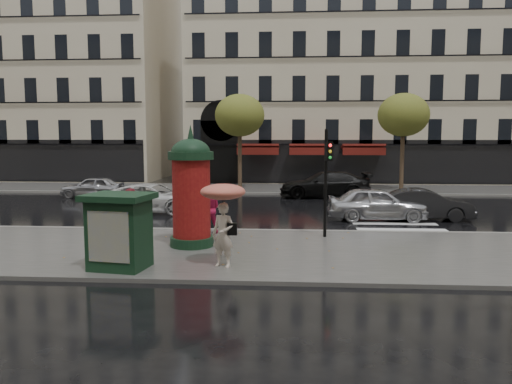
# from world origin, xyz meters

# --- Properties ---
(ground) EXTENTS (160.00, 160.00, 0.00)m
(ground) POSITION_xyz_m (0.00, 0.00, 0.00)
(ground) COLOR black
(ground) RESTS_ON ground
(near_sidewalk) EXTENTS (90.00, 7.00, 0.12)m
(near_sidewalk) POSITION_xyz_m (0.00, -0.50, 0.06)
(near_sidewalk) COLOR #474744
(near_sidewalk) RESTS_ON ground
(far_sidewalk) EXTENTS (90.00, 6.00, 0.12)m
(far_sidewalk) POSITION_xyz_m (0.00, 19.00, 0.06)
(far_sidewalk) COLOR #474744
(far_sidewalk) RESTS_ON ground
(near_kerb) EXTENTS (90.00, 0.25, 0.14)m
(near_kerb) POSITION_xyz_m (0.00, 3.00, 0.07)
(near_kerb) COLOR slate
(near_kerb) RESTS_ON ground
(far_kerb) EXTENTS (90.00, 0.25, 0.14)m
(far_kerb) POSITION_xyz_m (0.00, 16.00, 0.07)
(far_kerb) COLOR slate
(far_kerb) RESTS_ON ground
(zebra_crossing) EXTENTS (3.60, 11.75, 0.01)m
(zebra_crossing) POSITION_xyz_m (6.00, 9.60, 0.01)
(zebra_crossing) COLOR silver
(zebra_crossing) RESTS_ON ground
(bldg_far_corner) EXTENTS (26.00, 14.00, 22.90)m
(bldg_far_corner) POSITION_xyz_m (6.00, 30.00, 11.31)
(bldg_far_corner) COLOR #B7A88C
(bldg_far_corner) RESTS_ON ground
(bldg_far_left) EXTENTS (24.00, 14.00, 22.90)m
(bldg_far_left) POSITION_xyz_m (-22.00, 30.00, 11.31)
(bldg_far_left) COLOR #B7A88C
(bldg_far_left) RESTS_ON ground
(tree_far_left) EXTENTS (3.40, 3.40, 6.64)m
(tree_far_left) POSITION_xyz_m (-2.00, 18.00, 5.17)
(tree_far_left) COLOR #38281C
(tree_far_left) RESTS_ON ground
(tree_far_right) EXTENTS (3.40, 3.40, 6.64)m
(tree_far_right) POSITION_xyz_m (9.00, 18.00, 5.17)
(tree_far_right) COLOR #38281C
(tree_far_right) RESTS_ON ground
(woman_umbrella) EXTENTS (1.26, 1.26, 2.42)m
(woman_umbrella) POSITION_xyz_m (-0.38, -2.64, 1.72)
(woman_umbrella) COLOR beige
(woman_umbrella) RESTS_ON near_sidewalk
(woman_red) EXTENTS (0.92, 0.73, 1.82)m
(woman_red) POSITION_xyz_m (-1.59, 2.29, 1.03)
(woman_red) COLOR #A4143A
(woman_red) RESTS_ON near_sidewalk
(man_burgundy) EXTENTS (0.83, 0.55, 1.67)m
(man_burgundy) POSITION_xyz_m (-4.66, 2.40, 0.96)
(man_burgundy) COLOR #440D13
(man_burgundy) RESTS_ON near_sidewalk
(morris_column) EXTENTS (1.50, 1.50, 4.03)m
(morris_column) POSITION_xyz_m (-1.79, -0.03, 2.05)
(morris_column) COLOR black
(morris_column) RESTS_ON near_sidewalk
(traffic_light) EXTENTS (0.29, 0.38, 3.89)m
(traffic_light) POSITION_xyz_m (2.78, 1.73, 2.48)
(traffic_light) COLOR black
(traffic_light) RESTS_ON near_sidewalk
(newsstand) EXTENTS (1.93, 1.71, 2.08)m
(newsstand) POSITION_xyz_m (-3.21, -3.00, 1.19)
(newsstand) COLOR black
(newsstand) RESTS_ON near_sidewalk
(car_silver) EXTENTS (4.45, 1.80, 1.51)m
(car_silver) POSITION_xyz_m (5.39, 6.30, 0.76)
(car_silver) COLOR #B4B4B9
(car_silver) RESTS_ON ground
(car_darkgrey) EXTENTS (4.34, 1.84, 1.39)m
(car_darkgrey) POSITION_xyz_m (7.56, 6.62, 0.70)
(car_darkgrey) COLOR black
(car_darkgrey) RESTS_ON ground
(car_white) EXTENTS (5.31, 2.82, 1.42)m
(car_white) POSITION_xyz_m (-5.36, 7.96, 0.71)
(car_white) COLOR white
(car_white) RESTS_ON ground
(car_black) EXTENTS (5.68, 2.57, 1.61)m
(car_black) POSITION_xyz_m (3.61, 14.68, 0.81)
(car_black) COLOR black
(car_black) RESTS_ON ground
(car_far_silver) EXTENTS (3.87, 1.66, 1.30)m
(car_far_silver) POSITION_xyz_m (-10.76, 13.74, 0.65)
(car_far_silver) COLOR #9D9DA1
(car_far_silver) RESTS_ON ground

